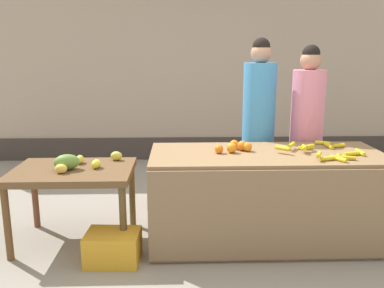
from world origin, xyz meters
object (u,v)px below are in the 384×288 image
vendor_woman_pink_shirt (306,131)px  produce_crate (113,247)px  produce_sack (164,186)px  vendor_woman_blue_shirt (258,127)px

vendor_woman_pink_shirt → produce_crate: (-1.89, -1.03, -0.77)m
vendor_woman_pink_shirt → produce_crate: vendor_woman_pink_shirt is taller
produce_crate → produce_sack: produce_sack is taller
produce_crate → produce_sack: size_ratio=0.98×
vendor_woman_pink_shirt → produce_sack: bearing=170.3°
produce_sack → vendor_woman_pink_shirt: bearing=-9.7°
vendor_woman_blue_shirt → produce_sack: bearing=168.3°
produce_crate → vendor_woman_pink_shirt: bearing=28.5°
vendor_woman_blue_shirt → produce_crate: bearing=-142.3°
produce_crate → produce_sack: (0.38, 1.29, 0.09)m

